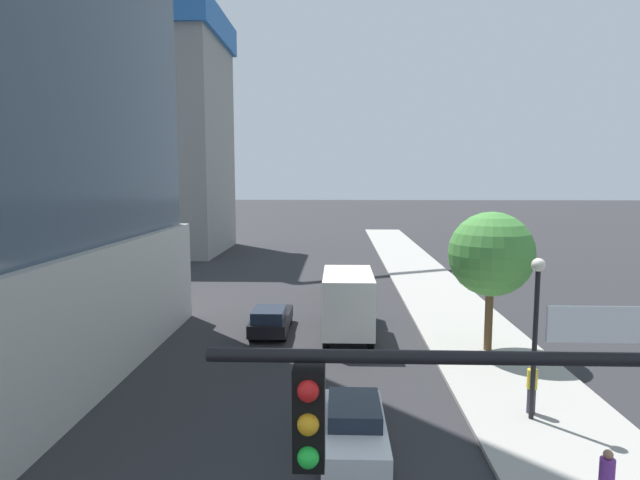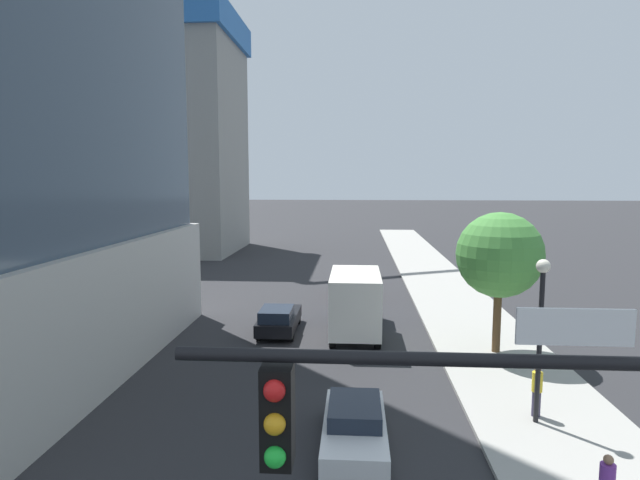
# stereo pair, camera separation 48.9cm
# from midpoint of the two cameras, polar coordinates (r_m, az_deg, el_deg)

# --- Properties ---
(sidewalk) EXTENTS (5.23, 120.00, 0.15)m
(sidewalk) POSITION_cam_midpoint_polar(r_m,az_deg,el_deg) (23.67, 18.69, -13.22)
(sidewalk) COLOR #9E9B93
(sidewalk) RESTS_ON ground
(construction_building) EXTENTS (26.02, 14.80, 35.77)m
(construction_building) POSITION_cam_midpoint_polar(r_m,az_deg,el_deg) (60.63, -17.96, 12.16)
(construction_building) COLOR gray
(construction_building) RESTS_ON ground
(street_lamp) EXTENTS (0.44, 0.44, 5.34)m
(street_lamp) POSITION_cam_midpoint_polar(r_m,az_deg,el_deg) (18.20, 21.84, -7.48)
(street_lamp) COLOR black
(street_lamp) RESTS_ON sidewalk
(street_tree) EXTENTS (3.84, 3.84, 6.39)m
(street_tree) POSITION_cam_midpoint_polar(r_m,az_deg,el_deg) (24.74, 17.67, -1.51)
(street_tree) COLOR brown
(street_tree) RESTS_ON sidewalk
(car_white) EXTENTS (1.85, 4.50, 1.34)m
(car_white) POSITION_cam_midpoint_polar(r_m,az_deg,el_deg) (16.58, 2.87, -19.50)
(car_white) COLOR silver
(car_white) RESTS_ON ground
(car_black) EXTENTS (1.87, 4.55, 1.50)m
(car_black) POSITION_cam_midpoint_polar(r_m,az_deg,el_deg) (27.49, -5.90, -8.64)
(car_black) COLOR black
(car_black) RESTS_ON ground
(car_red) EXTENTS (1.73, 4.63, 1.44)m
(car_red) POSITION_cam_midpoint_polar(r_m,az_deg,el_deg) (35.56, 2.38, -5.14)
(car_red) COLOR red
(car_red) RESTS_ON ground
(box_truck) EXTENTS (2.44, 7.06, 3.38)m
(box_truck) POSITION_cam_midpoint_polar(r_m,az_deg,el_deg) (26.89, 2.51, -6.47)
(box_truck) COLOR #1E4799
(box_truck) RESTS_ON ground
(pedestrian_yellow_shirt) EXTENTS (0.34, 0.34, 1.74)m
(pedestrian_yellow_shirt) POSITION_cam_midpoint_polar(r_m,az_deg,el_deg) (19.42, 21.46, -14.77)
(pedestrian_yellow_shirt) COLOR #38334C
(pedestrian_yellow_shirt) RESTS_ON sidewalk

